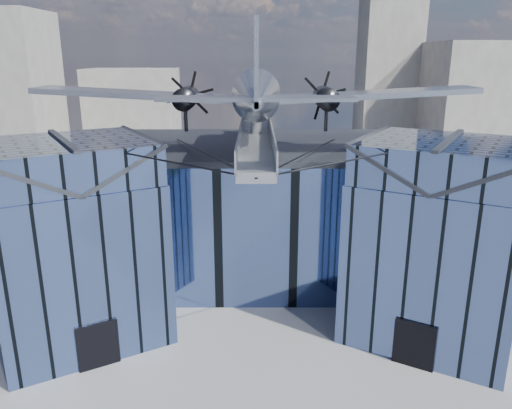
{
  "coord_description": "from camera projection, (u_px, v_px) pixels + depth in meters",
  "views": [
    {
      "loc": [
        -0.04,
        -27.88,
        16.23
      ],
      "look_at": [
        0.0,
        2.0,
        7.2
      ],
      "focal_mm": 35.0,
      "sensor_mm": 36.0,
      "label": 1
    }
  ],
  "objects": [
    {
      "name": "museum",
      "position": [
        256.0,
        211.0,
        35.35
      ],
      "size": [
        32.88,
        24.5,
        17.6
      ],
      "color": "#485E93",
      "rests_on": "ground"
    },
    {
      "name": "ground_plane",
      "position": [
        256.0,
        323.0,
        31.38
      ],
      "size": [
        120.0,
        120.0,
        0.0
      ],
      "primitive_type": "plane",
      "color": "gray"
    },
    {
      "name": "tree_side_e",
      "position": [
        508.0,
        220.0,
        39.77
      ],
      "size": [
        4.08,
        4.08,
        5.27
      ],
      "rotation": [
        0.0,
        0.0,
        0.24
      ],
      "color": "#321F14",
      "rests_on": "ground"
    },
    {
      "name": "bg_towers",
      "position": [
        265.0,
        96.0,
        76.82
      ],
      "size": [
        77.0,
        24.5,
        26.0
      ],
      "color": "gray",
      "rests_on": "ground"
    }
  ]
}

